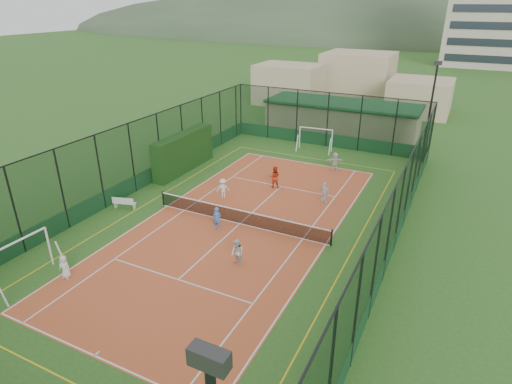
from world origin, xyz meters
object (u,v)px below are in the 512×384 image
child_near_left (65,267)px  coach (275,177)px  floodlight_ne (429,114)px  futsal_goal_near (20,262)px  white_bench (125,202)px  futsal_goal_far (316,139)px  child_far_right (324,193)px  clubhouse (342,117)px  child_far_back (335,161)px  child_near_mid (217,219)px  child_near_right (237,253)px  child_far_left (223,188)px

child_near_left → coach: size_ratio=0.75×
coach → floodlight_ne: bearing=-145.8°
futsal_goal_near → child_near_left: 2.03m
child_near_left → white_bench: bearing=101.4°
futsal_goal_far → child_far_right: size_ratio=2.07×
clubhouse → futsal_goal_far: bearing=-94.9°
child_far_right → child_far_back: size_ratio=1.01×
child_near_mid → child_near_right: size_ratio=0.96×
child_far_right → child_far_back: child_far_right is taller
floodlight_ne → white_bench: bearing=-132.3°
floodlight_ne → child_far_left: 18.22m
child_near_mid → futsal_goal_near: bearing=-128.7°
child_far_right → child_far_back: 6.33m
clubhouse → child_near_mid: clubhouse is taller
child_near_mid → clubhouse: bearing=83.4°
child_near_mid → futsal_goal_far: bearing=84.4°
child_near_mid → coach: (0.52, 7.23, 0.10)m
child_far_right → child_near_mid: bearing=79.7°
floodlight_ne → child_far_right: (-4.91, -11.46, -3.37)m
futsal_goal_near → coach: futsal_goal_near is taller
white_bench → child_near_left: 7.73m
floodlight_ne → clubhouse: 10.47m
child_far_left → child_near_left: bearing=37.2°
futsal_goal_far → child_near_right: bearing=-87.5°
child_near_left → child_far_right: size_ratio=0.82×
child_near_right → white_bench: bearing=-167.8°
futsal_goal_near → child_near_mid: futsal_goal_near is taller
futsal_goal_far → child_far_right: (4.24, -10.39, -0.24)m
child_near_left → child_near_mid: size_ratio=0.85×
floodlight_ne → child_near_left: (-13.68, -25.29, -3.50)m
floodlight_ne → child_near_mid: size_ratio=5.74×
child_near_mid → coach: size_ratio=0.88×
child_near_right → child_near_mid: bearing=162.8°
white_bench → child_near_mid: child_near_mid is taller
futsal_goal_near → child_near_mid: (5.85, 8.57, -0.35)m
futsal_goal_near → child_far_left: bearing=-15.1°
child_near_right → child_far_left: child_near_right is taller
futsal_goal_near → child_far_back: bearing=-21.6°
child_near_left → futsal_goal_near: bearing=-155.9°
floodlight_ne → futsal_goal_far: 9.73m
futsal_goal_near → child_far_left: (3.91, 12.59, -0.37)m
white_bench → futsal_goal_far: (7.25, 16.99, 0.58)m
child_far_right → child_near_right: bearing=105.1°
child_far_left → coach: (2.46, 3.20, 0.12)m
child_near_left → child_far_back: size_ratio=0.83×
futsal_goal_far → child_far_back: 5.20m
white_bench → futsal_goal_far: 18.48m
child_near_left → child_far_left: (2.26, 11.51, 0.09)m
futsal_goal_far → child_near_left: size_ratio=2.52×
white_bench → child_near_mid: bearing=-14.2°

